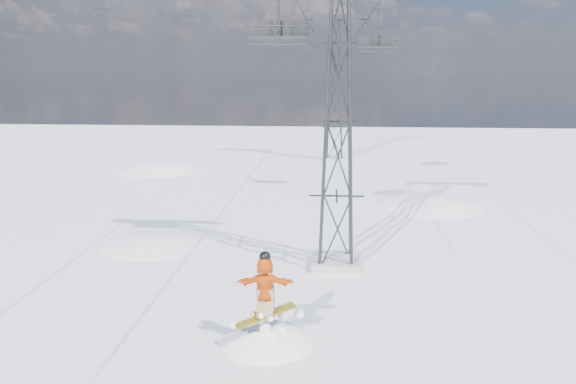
% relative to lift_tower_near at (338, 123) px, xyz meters
% --- Properties ---
extents(ground, '(120.00, 120.00, 0.00)m').
position_rel_lift_tower_near_xyz_m(ground, '(-0.80, -8.00, -5.47)').
color(ground, white).
rests_on(ground, ground).
extents(snow_terrain, '(39.00, 37.00, 22.00)m').
position_rel_lift_tower_near_xyz_m(snow_terrain, '(-5.57, 13.24, -15.06)').
color(snow_terrain, white).
rests_on(snow_terrain, ground).
extents(lift_tower_near, '(5.20, 1.80, 11.43)m').
position_rel_lift_tower_near_xyz_m(lift_tower_near, '(0.00, 0.00, 0.00)').
color(lift_tower_near, '#999999').
rests_on(lift_tower_near, ground).
extents(lift_tower_far, '(5.20, 1.80, 11.43)m').
position_rel_lift_tower_near_xyz_m(lift_tower_far, '(0.00, 25.00, 0.00)').
color(lift_tower_far, '#999999').
rests_on(lift_tower_far, ground).
extents(haul_cables, '(4.46, 51.00, 0.06)m').
position_rel_lift_tower_near_xyz_m(haul_cables, '(0.00, 11.50, 5.38)').
color(haul_cables, black).
rests_on(haul_cables, ground).
extents(lift_chair_near, '(2.14, 0.62, 2.66)m').
position_rel_lift_tower_near_xyz_m(lift_chair_near, '(-2.20, 0.59, 3.25)').
color(lift_chair_near, black).
rests_on(lift_chair_near, ground).
extents(lift_chair_mid, '(2.11, 0.61, 2.61)m').
position_rel_lift_tower_near_xyz_m(lift_chair_mid, '(2.20, 11.52, 3.29)').
color(lift_chair_mid, black).
rests_on(lift_chair_mid, ground).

